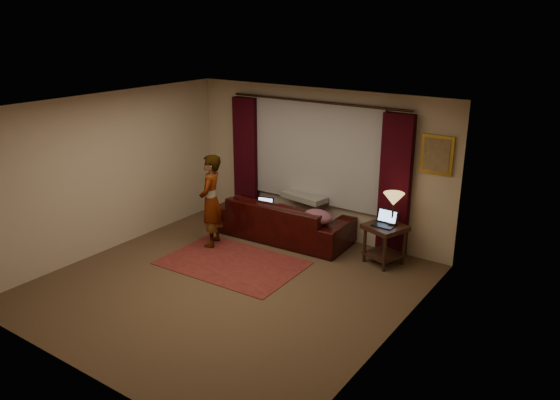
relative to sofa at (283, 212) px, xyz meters
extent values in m
cube|color=brown|center=(0.35, -1.96, -0.49)|extent=(5.00, 5.00, 0.01)
cube|color=silver|center=(0.35, -1.96, 2.11)|extent=(5.00, 5.00, 0.02)
cube|color=#BFAE95|center=(0.35, 0.54, 0.81)|extent=(5.00, 0.02, 2.60)
cube|color=#BFAE95|center=(0.35, -4.46, 0.81)|extent=(5.00, 0.02, 2.60)
cube|color=#BFAE95|center=(-2.15, -1.96, 0.81)|extent=(0.02, 5.00, 2.60)
cube|color=#BFAE95|center=(2.85, -1.96, 0.81)|extent=(0.02, 5.00, 2.60)
cube|color=#A1A1A9|center=(0.35, 0.48, 1.01)|extent=(2.50, 0.05, 1.80)
cube|color=black|center=(-1.15, 0.43, 0.69)|extent=(0.50, 0.14, 2.30)
cube|color=black|center=(1.85, 0.43, 0.69)|extent=(0.50, 0.14, 2.30)
cylinder|color=black|center=(0.35, 0.43, 1.89)|extent=(0.04, 0.04, 3.40)
cube|color=#B0882A|center=(2.45, 0.51, 1.26)|extent=(0.50, 0.04, 0.60)
imported|color=black|center=(0.00, 0.00, 0.00)|extent=(2.46, 1.15, 0.97)
cube|color=gray|center=(0.22, 0.32, 0.49)|extent=(0.88, 0.46, 0.10)
ellipsoid|color=#7F465B|center=(0.78, -0.16, 0.11)|extent=(0.59, 0.49, 0.22)
cube|color=maroon|center=(-0.06, -1.34, -0.48)|extent=(2.22, 1.51, 0.01)
cube|color=black|center=(1.90, 0.04, -0.16)|extent=(0.71, 0.71, 0.64)
imported|color=gray|center=(-0.82, -0.96, 0.31)|extent=(0.62, 0.62, 1.59)
camera|label=1|loc=(5.05, -7.40, 3.24)|focal=35.00mm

